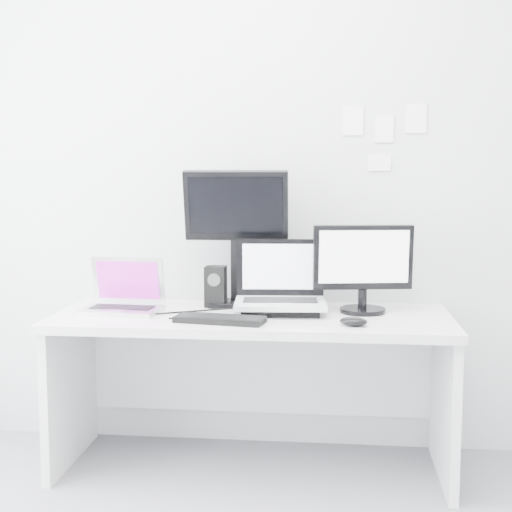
% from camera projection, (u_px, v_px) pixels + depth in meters
% --- Properties ---
extents(back_wall, '(3.60, 0.00, 3.60)m').
position_uv_depth(back_wall, '(260.00, 177.00, 3.57)').
color(back_wall, '#BABCBF').
rests_on(back_wall, ground).
extents(desk, '(1.80, 0.70, 0.73)m').
position_uv_depth(desk, '(252.00, 392.00, 3.34)').
color(desk, silver).
rests_on(desk, ground).
extents(macbook, '(0.37, 0.28, 0.26)m').
position_uv_depth(macbook, '(121.00, 285.00, 3.32)').
color(macbook, silver).
rests_on(macbook, desk).
extents(speaker, '(0.11, 0.11, 0.19)m').
position_uv_depth(speaker, '(216.00, 286.00, 3.48)').
color(speaker, black).
rests_on(speaker, desk).
extents(dell_laptop, '(0.44, 0.35, 0.34)m').
position_uv_depth(dell_laptop, '(280.00, 276.00, 3.30)').
color(dell_laptop, silver).
rests_on(dell_laptop, desk).
extents(rear_monitor, '(0.50, 0.20, 0.67)m').
position_uv_depth(rear_monitor, '(237.00, 237.00, 3.47)').
color(rear_monitor, black).
rests_on(rear_monitor, desk).
extents(samsung_monitor, '(0.49, 0.28, 0.42)m').
position_uv_depth(samsung_monitor, '(363.00, 267.00, 3.32)').
color(samsung_monitor, black).
rests_on(samsung_monitor, desk).
extents(keyboard, '(0.40, 0.20, 0.03)m').
position_uv_depth(keyboard, '(220.00, 319.00, 3.12)').
color(keyboard, black).
rests_on(keyboard, desk).
extents(mouse, '(0.13, 0.10, 0.04)m').
position_uv_depth(mouse, '(353.00, 321.00, 3.04)').
color(mouse, black).
rests_on(mouse, desk).
extents(wall_note_0, '(0.10, 0.00, 0.14)m').
position_uv_depth(wall_note_0, '(353.00, 121.00, 3.49)').
color(wall_note_0, white).
rests_on(wall_note_0, back_wall).
extents(wall_note_1, '(0.09, 0.00, 0.13)m').
position_uv_depth(wall_note_1, '(384.00, 129.00, 3.47)').
color(wall_note_1, white).
rests_on(wall_note_1, back_wall).
extents(wall_note_2, '(0.10, 0.00, 0.14)m').
position_uv_depth(wall_note_2, '(416.00, 118.00, 3.45)').
color(wall_note_2, white).
rests_on(wall_note_2, back_wall).
extents(wall_note_3, '(0.11, 0.00, 0.08)m').
position_uv_depth(wall_note_3, '(379.00, 163.00, 3.49)').
color(wall_note_3, white).
rests_on(wall_note_3, back_wall).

